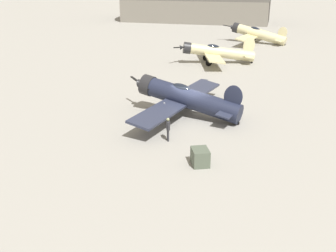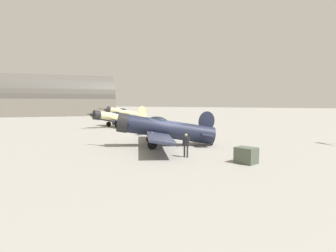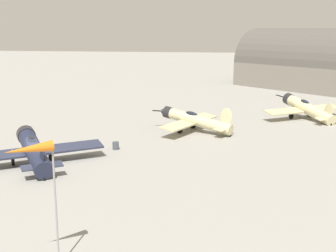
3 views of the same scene
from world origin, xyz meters
name	(u,v)px [view 3 (image 3 of 3)]	position (x,y,z in m)	size (l,w,h in m)	color
ground_plane	(35,167)	(0.00, 0.00, 0.00)	(400.00, 400.00, 0.00)	gray
airplane_foreground	(33,150)	(0.41, 0.29, 1.54)	(9.69, 11.83, 3.22)	#1E2338
airplane_mid_apron	(194,120)	(16.19, -12.88, 1.47)	(10.34, 10.26, 3.45)	beige
airplane_far_line	(306,108)	(26.35, -27.43, 1.51)	(9.36, 11.33, 3.28)	beige
fuel_drum	(116,146)	(6.97, -5.60, 0.41)	(0.68, 0.68, 0.81)	#474C56
windsock_mast	(31,154)	(-16.64, -7.99, 6.31)	(2.03, 2.10, 6.86)	gray
distant_hangar	(320,68)	(58.13, -34.59, 4.36)	(33.12, 34.90, 14.70)	slate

